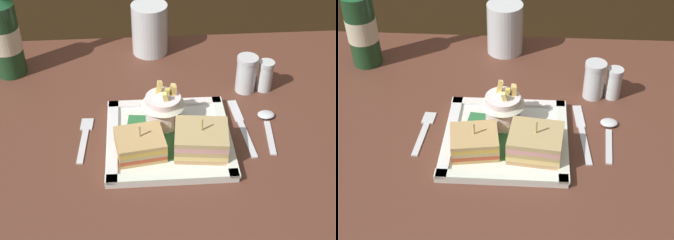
% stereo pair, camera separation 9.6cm
% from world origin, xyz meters
% --- Properties ---
extents(dining_table, '(1.05, 0.76, 0.76)m').
position_xyz_m(dining_table, '(0.00, 0.00, 0.58)').
color(dining_table, brown).
rests_on(dining_table, ground_plane).
extents(square_plate, '(0.24, 0.24, 0.02)m').
position_xyz_m(square_plate, '(0.00, -0.03, 0.76)').
color(square_plate, white).
rests_on(square_plate, dining_table).
extents(sandwich_half_left, '(0.10, 0.09, 0.06)m').
position_xyz_m(sandwich_half_left, '(-0.05, -0.07, 0.79)').
color(sandwich_half_left, tan).
rests_on(sandwich_half_left, square_plate).
extents(sandwich_half_right, '(0.11, 0.10, 0.07)m').
position_xyz_m(sandwich_half_right, '(0.06, -0.07, 0.79)').
color(sandwich_half_right, tan).
rests_on(sandwich_half_right, square_plate).
extents(fries_cup, '(0.09, 0.09, 0.09)m').
position_xyz_m(fries_cup, '(-0.01, 0.01, 0.81)').
color(fries_cup, white).
rests_on(fries_cup, square_plate).
extents(beer_bottle, '(0.07, 0.07, 0.28)m').
position_xyz_m(beer_bottle, '(-0.34, 0.23, 0.86)').
color(beer_bottle, '#1D4323').
rests_on(beer_bottle, dining_table).
extents(water_glass, '(0.09, 0.09, 0.12)m').
position_xyz_m(water_glass, '(-0.02, 0.31, 0.81)').
color(water_glass, silver).
rests_on(water_glass, dining_table).
extents(fork, '(0.03, 0.13, 0.00)m').
position_xyz_m(fork, '(-0.16, -0.01, 0.76)').
color(fork, silver).
rests_on(fork, dining_table).
extents(knife, '(0.03, 0.18, 0.00)m').
position_xyz_m(knife, '(0.15, 0.01, 0.76)').
color(knife, silver).
rests_on(knife, dining_table).
extents(spoon, '(0.04, 0.13, 0.01)m').
position_xyz_m(spoon, '(0.20, 0.01, 0.76)').
color(spoon, silver).
rests_on(spoon, dining_table).
extents(salt_shaker, '(0.05, 0.05, 0.08)m').
position_xyz_m(salt_shaker, '(0.18, 0.13, 0.79)').
color(salt_shaker, silver).
rests_on(salt_shaker, dining_table).
extents(pepper_shaker, '(0.03, 0.03, 0.07)m').
position_xyz_m(pepper_shaker, '(0.22, 0.13, 0.79)').
color(pepper_shaker, silver).
rests_on(pepper_shaker, dining_table).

